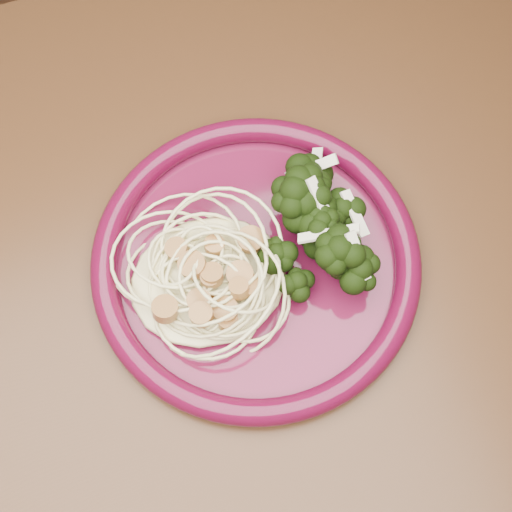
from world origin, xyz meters
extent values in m
plane|color=brown|center=(0.00, 0.00, 0.00)|extent=(3.50, 3.50, 0.00)
cube|color=#472814|center=(0.00, 0.00, 0.73)|extent=(1.20, 0.80, 0.04)
cylinder|color=#520E28|center=(-0.09, 0.05, 0.75)|extent=(0.29, 0.29, 0.01)
torus|color=#520924|center=(-0.09, 0.05, 0.76)|extent=(0.30, 0.30, 0.02)
ellipsoid|color=#F4ECA8|center=(-0.13, 0.04, 0.77)|extent=(0.14, 0.12, 0.03)
ellipsoid|color=black|center=(-0.03, 0.05, 0.78)|extent=(0.09, 0.14, 0.05)
camera|label=1|loc=(-0.16, -0.17, 1.31)|focal=50.00mm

